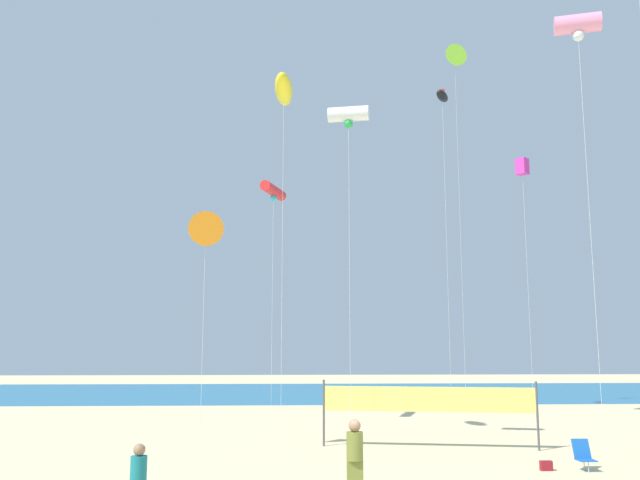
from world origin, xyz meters
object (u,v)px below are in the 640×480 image
object	(u,v)px
folding_beach_chair	(583,454)
kite_white_tube	(348,115)
kite_red_tube	(273,191)
kite_black_inflatable	(442,97)
beachgoer_olive_shirt	(355,454)
kite_magenta_box	(522,168)
kite_lime_delta	(455,57)
kite_yellow_inflatable	(284,90)
beach_handbag	(546,466)
kite_orange_delta	(206,230)
volleyball_net	(428,402)
beachgoer_teal_shirt	(138,478)
kite_pink_tube	(578,25)

from	to	relation	value
folding_beach_chair	kite_white_tube	distance (m)	14.23
kite_red_tube	kite_black_inflatable	distance (m)	11.63
beachgoer_olive_shirt	kite_magenta_box	size ratio (longest dim) A/B	0.14
kite_lime_delta	kite_yellow_inflatable	bearing A→B (deg)	-132.90
kite_magenta_box	beach_handbag	bearing A→B (deg)	-108.61
kite_yellow_inflatable	kite_magenta_box	bearing A→B (deg)	29.41
beachgoer_olive_shirt	kite_magenta_box	xyz separation A→B (m)	(10.11, 15.11, 11.66)
kite_red_tube	kite_orange_delta	world-z (taller)	kite_red_tube
beach_handbag	kite_black_inflatable	bearing A→B (deg)	87.85
beach_handbag	kite_black_inflatable	xyz separation A→B (m)	(0.53, 14.19, 17.04)
beach_handbag	kite_white_tube	world-z (taller)	kite_white_tube
kite_white_tube	kite_black_inflatable	xyz separation A→B (m)	(6.07, 10.29, 4.78)
volleyball_net	beach_handbag	world-z (taller)	volleyball_net
kite_red_tube	kite_yellow_inflatable	bearing A→B (deg)	-84.07
kite_orange_delta	folding_beach_chair	bearing A→B (deg)	-14.13
kite_lime_delta	kite_magenta_box	bearing A→B (deg)	-57.18
beachgoer_teal_shirt	beachgoer_olive_shirt	bearing A→B (deg)	-158.97
folding_beach_chair	kite_lime_delta	bearing A→B (deg)	126.32
beachgoer_olive_shirt	kite_orange_delta	world-z (taller)	kite_orange_delta
beachgoer_teal_shirt	kite_pink_tube	bearing A→B (deg)	-157.00
kite_yellow_inflatable	kite_black_inflatable	distance (m)	12.77
volleyball_net	kite_orange_delta	xyz separation A→B (m)	(-8.08, -1.22, 6.13)
folding_beach_chair	kite_yellow_inflatable	distance (m)	17.18
kite_white_tube	kite_pink_tube	bearing A→B (deg)	-21.62
volleyball_net	kite_black_inflatable	bearing A→B (deg)	72.19
kite_black_inflatable	kite_orange_delta	bearing A→B (deg)	-135.25
kite_yellow_inflatable	kite_black_inflatable	bearing A→B (deg)	45.94
kite_red_tube	beachgoer_olive_shirt	bearing A→B (deg)	-79.16
beachgoer_teal_shirt	volleyball_net	xyz separation A→B (m)	(8.32, 9.14, 0.79)
kite_yellow_inflatable	kite_pink_tube	size ratio (longest dim) A/B	0.97
kite_white_tube	kite_lime_delta	distance (m)	16.06
beach_handbag	kite_black_inflatable	world-z (taller)	kite_black_inflatable
kite_red_tube	kite_white_tube	distance (m)	7.55
kite_pink_tube	kite_lime_delta	bearing A→B (deg)	91.81
folding_beach_chair	beach_handbag	bearing A→B (deg)	-141.23
kite_yellow_inflatable	kite_white_tube	size ratio (longest dim) A/B	1.14
kite_pink_tube	kite_black_inflatable	bearing A→B (deg)	97.11
beachgoer_olive_shirt	kite_magenta_box	distance (m)	21.60
volleyball_net	kite_white_tube	xyz separation A→B (m)	(-2.87, -0.32, 10.77)
beach_handbag	folding_beach_chair	bearing A→B (deg)	0.40
beach_handbag	kite_orange_delta	world-z (taller)	kite_orange_delta
kite_pink_tube	kite_black_inflatable	xyz separation A→B (m)	(-1.67, 13.36, 2.51)
beach_handbag	kite_lime_delta	distance (m)	25.69
beachgoer_teal_shirt	kite_lime_delta	distance (m)	31.16
beachgoer_teal_shirt	kite_magenta_box	xyz separation A→B (m)	(15.09, 17.08, 11.81)
kite_orange_delta	volleyball_net	bearing A→B (deg)	8.57
kite_white_tube	kite_yellow_inflatable	bearing A→B (deg)	150.76
kite_pink_tube	beachgoer_teal_shirt	bearing A→B (deg)	-156.44
kite_yellow_inflatable	kite_pink_tube	distance (m)	11.22
kite_red_tube	kite_magenta_box	distance (m)	12.92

